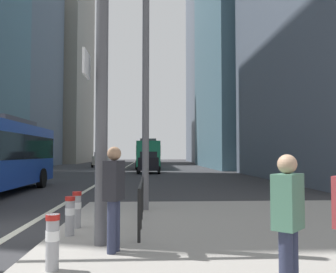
# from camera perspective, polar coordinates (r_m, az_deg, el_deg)

# --- Properties ---
(ground_plane) EXTENTS (160.00, 160.00, 0.00)m
(ground_plane) POSITION_cam_1_polar(r_m,az_deg,el_deg) (28.44, -9.10, -6.25)
(ground_plane) COLOR #303033
(median_island) EXTENTS (9.00, 10.00, 0.15)m
(median_island) POSITION_cam_1_polar(r_m,az_deg,el_deg) (7.84, 16.38, -15.11)
(median_island) COLOR gray
(median_island) RESTS_ON ground
(lane_centre_line) EXTENTS (0.20, 80.00, 0.01)m
(lane_centre_line) POSITION_cam_1_polar(r_m,az_deg,el_deg) (38.38, -7.52, -5.33)
(lane_centre_line) COLOR beige
(lane_centre_line) RESTS_ON ground
(office_tower_left_mid) EXTENTS (10.15, 16.72, 29.47)m
(office_tower_left_mid) POSITION_cam_1_polar(r_m,az_deg,el_deg) (55.29, -23.48, 11.07)
(office_tower_left_mid) COLOR slate
(office_tower_left_mid) RESTS_ON ground
(office_tower_left_far) EXTENTS (13.62, 18.92, 43.87)m
(office_tower_left_far) POSITION_cam_1_polar(r_m,az_deg,el_deg) (75.54, -17.94, 12.90)
(office_tower_left_far) COLOR gray
(office_tower_left_far) RESTS_ON ground
(office_tower_right_far) EXTENTS (10.46, 24.94, 53.09)m
(office_tower_right_far) POSITION_cam_1_polar(r_m,az_deg,el_deg) (77.62, 7.83, 15.93)
(office_tower_right_far) COLOR slate
(office_tower_right_far) RESTS_ON ground
(city_bus_red_receding) EXTENTS (2.83, 11.04, 3.40)m
(city_bus_red_receding) POSITION_cam_1_polar(r_m,az_deg,el_deg) (42.57, -3.24, -2.62)
(city_bus_red_receding) COLOR #198456
(city_bus_red_receding) RESTS_ON ground
(city_bus_red_distant) EXTENTS (2.90, 11.03, 3.40)m
(city_bus_red_distant) POSITION_cam_1_polar(r_m,az_deg,el_deg) (65.26, -2.65, -2.65)
(city_bus_red_distant) COLOR #198456
(city_bus_red_distant) RESTS_ON ground
(car_oncoming_mid) EXTENTS (2.05, 4.29, 1.94)m
(car_oncoming_mid) POSITION_cam_1_polar(r_m,az_deg,el_deg) (47.74, -10.54, -3.60)
(car_oncoming_mid) COLOR #B2A899
(car_oncoming_mid) RESTS_ON ground
(car_receding_near) EXTENTS (2.15, 4.44, 1.94)m
(car_receding_near) POSITION_cam_1_polar(r_m,az_deg,el_deg) (55.40, -3.92, -3.51)
(car_receding_near) COLOR #232838
(car_receding_near) RESTS_ON ground
(car_receding_far) EXTENTS (2.09, 4.24, 1.94)m
(car_receding_far) POSITION_cam_1_polar(r_m,az_deg,el_deg) (32.59, -3.07, -4.08)
(car_receding_far) COLOR black
(car_receding_far) RESTS_ON ground
(street_lamp_post) EXTENTS (5.50, 0.32, 8.00)m
(street_lamp_post) POSITION_cam_1_polar(r_m,az_deg,el_deg) (11.06, -3.53, 15.80)
(street_lamp_post) COLOR #56565B
(street_lamp_post) RESTS_ON median_island
(bollard_left) EXTENTS (0.20, 0.20, 0.77)m
(bollard_left) POSITION_cam_1_polar(r_m,az_deg,el_deg) (5.45, -17.84, -15.20)
(bollard_left) COLOR #99999E
(bollard_left) RESTS_ON median_island
(bollard_right) EXTENTS (0.20, 0.20, 0.77)m
(bollard_right) POSITION_cam_1_polar(r_m,az_deg,el_deg) (7.54, -15.28, -11.72)
(bollard_right) COLOR #99999E
(bollard_right) RESTS_ON median_island
(bollard_back) EXTENTS (0.20, 0.20, 0.79)m
(bollard_back) POSITION_cam_1_polar(r_m,az_deg,el_deg) (8.25, -14.25, -10.87)
(bollard_back) COLOR #99999E
(bollard_back) RESTS_ON median_island
(pedestrian_railing) EXTENTS (0.06, 3.52, 0.98)m
(pedestrian_railing) POSITION_cam_1_polar(r_m,az_deg,el_deg) (8.43, -4.29, -8.98)
(pedestrian_railing) COLOR black
(pedestrian_railing) RESTS_ON median_island
(pedestrian_waiting) EXTENTS (0.43, 0.44, 1.61)m
(pedestrian_waiting) POSITION_cam_1_polar(r_m,az_deg,el_deg) (4.27, 18.50, -12.45)
(pedestrian_waiting) COLOR #2D334C
(pedestrian_waiting) RESTS_ON median_island
(pedestrian_far) EXTENTS (0.35, 0.44, 1.74)m
(pedestrian_far) POSITION_cam_1_polar(r_m,az_deg,el_deg) (6.09, -8.58, -8.85)
(pedestrian_far) COLOR #2D334C
(pedestrian_far) RESTS_ON median_island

